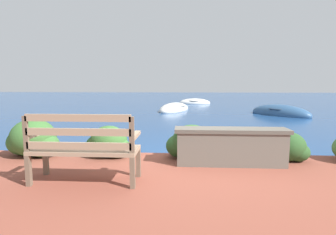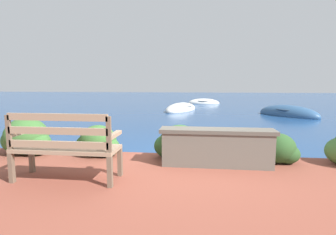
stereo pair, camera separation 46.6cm
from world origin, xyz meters
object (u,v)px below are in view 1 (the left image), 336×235
at_px(rowboat_nearest, 280,114).
at_px(rowboat_mid, 174,109).
at_px(rowboat_far, 195,103).
at_px(park_bench, 84,147).

distance_m(rowboat_nearest, rowboat_mid, 5.47).
distance_m(rowboat_mid, rowboat_far, 5.44).
bearing_deg(rowboat_far, rowboat_mid, 82.52).
relative_size(park_bench, rowboat_far, 0.57).
height_order(rowboat_mid, rowboat_far, rowboat_mid).
relative_size(rowboat_nearest, rowboat_mid, 0.92).
bearing_deg(rowboat_far, park_bench, 89.75).
height_order(rowboat_nearest, rowboat_mid, rowboat_nearest).
bearing_deg(rowboat_far, rowboat_nearest, 125.18).
relative_size(park_bench, rowboat_nearest, 0.47).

